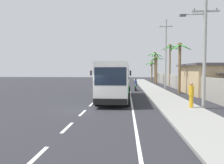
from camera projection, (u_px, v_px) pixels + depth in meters
The scene contains 14 objects.
ground_plane at pixel (86, 109), 15.78m from camera, with size 160.00×160.00×0.00m, color #28282D.
sidewalk_kerb at pixel (160, 94), 25.29m from camera, with size 3.20×90.00×0.14m, color gray.
lane_markings at pixel (120, 91), 30.05m from camera, with size 3.51×71.00×0.01m.
boundary_wall at pixel (185, 84), 28.97m from camera, with size 0.24×60.00×2.17m, color #9E998E.
coach_bus_foreground at pixel (116, 79), 21.24m from camera, with size 3.06×11.71×3.76m.
motorcycle_beside_bus at pixel (136, 86), 30.74m from camera, with size 0.56×1.96×1.65m.
pedestrian_near_kerb at pixel (191, 95), 15.70m from camera, with size 0.36×0.36×1.80m.
utility_pole_nearest at pixel (204, 45), 15.88m from camera, with size 2.81×0.24×8.86m.
utility_pole_mid at pixel (166, 53), 32.65m from camera, with size 1.95×0.24×10.43m.
palm_nearest at pixel (180, 60), 26.47m from camera, with size 2.62×2.91×6.21m.
palm_second at pixel (152, 67), 53.56m from camera, with size 3.40×3.31×5.11m.
palm_third at pixel (156, 65), 43.94m from camera, with size 3.11×3.17×5.73m.
palm_fourth at pixel (170, 56), 38.10m from camera, with size 3.13×2.98×7.47m.
palm_farthest at pixel (155, 61), 50.64m from camera, with size 3.74×3.70×7.20m.
Camera 1 is at (2.90, -15.50, 2.79)m, focal length 35.04 mm.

